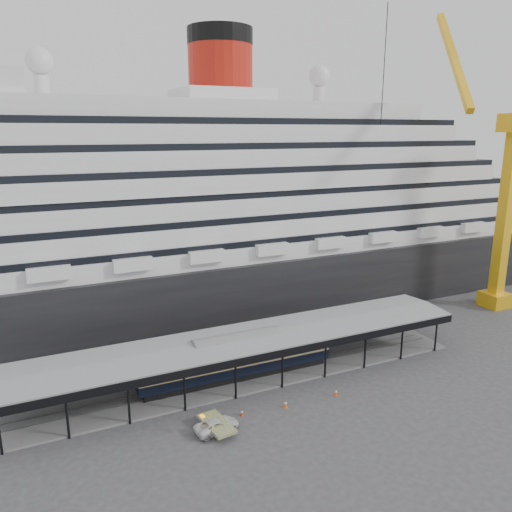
% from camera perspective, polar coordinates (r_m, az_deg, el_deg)
% --- Properties ---
extents(ground, '(200.00, 200.00, 0.00)m').
position_cam_1_polar(ground, '(57.50, 0.80, -15.76)').
color(ground, '#373739').
rests_on(ground, ground).
extents(cruise_ship, '(130.00, 30.00, 43.90)m').
position_cam_1_polar(cruise_ship, '(80.53, -9.16, 6.61)').
color(cruise_ship, black).
rests_on(cruise_ship, ground).
extents(platform_canopy, '(56.00, 9.18, 5.30)m').
position_cam_1_polar(platform_canopy, '(60.41, -1.30, -11.67)').
color(platform_canopy, slate).
rests_on(platform_canopy, ground).
extents(crane_yellow, '(23.83, 18.78, 47.60)m').
position_cam_1_polar(crane_yellow, '(88.78, 26.24, 7.08)').
color(crane_yellow, gold).
rests_on(crane_yellow, ground).
extents(port_truck, '(4.72, 2.65, 1.24)m').
position_cam_1_polar(port_truck, '(51.74, -4.50, -18.73)').
color(port_truck, silver).
rests_on(port_truck, ground).
extents(pullman_carriage, '(23.68, 3.35, 23.22)m').
position_cam_1_polar(pullman_carriage, '(59.85, -2.24, -11.47)').
color(pullman_carriage, black).
rests_on(pullman_carriage, ground).
extents(traffic_cone_left, '(0.52, 0.52, 0.84)m').
position_cam_1_polar(traffic_cone_left, '(55.45, 3.39, -16.52)').
color(traffic_cone_left, '#DF540C').
rests_on(traffic_cone_left, ground).
extents(traffic_cone_mid, '(0.41, 0.41, 0.68)m').
position_cam_1_polar(traffic_cone_mid, '(54.09, -1.62, -17.45)').
color(traffic_cone_mid, red).
rests_on(traffic_cone_mid, ground).
extents(traffic_cone_right, '(0.51, 0.51, 0.81)m').
position_cam_1_polar(traffic_cone_right, '(58.19, 9.11, -15.11)').
color(traffic_cone_right, '#F94A0D').
rests_on(traffic_cone_right, ground).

